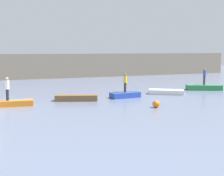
{
  "coord_description": "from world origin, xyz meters",
  "views": [
    {
      "loc": [
        1.23,
        -21.7,
        4.26
      ],
      "look_at": [
        10.68,
        2.6,
        0.92
      ],
      "focal_mm": 48.08,
      "sensor_mm": 36.0,
      "label": 1
    }
  ],
  "objects_px": {
    "rowboat_white": "(166,92)",
    "person_yellow_shirt": "(125,82)",
    "rowboat_brown": "(76,98)",
    "mooring_buoy": "(156,104)",
    "person_blue_shirt": "(204,76)",
    "person_white_shirt": "(7,87)",
    "rowboat_blue": "(125,95)",
    "rowboat_orange": "(8,103)",
    "rowboat_green": "(204,87)"
  },
  "relations": [
    {
      "from": "person_yellow_shirt",
      "to": "rowboat_white",
      "type": "bearing_deg",
      "value": 6.6
    },
    {
      "from": "rowboat_brown",
      "to": "person_white_shirt",
      "type": "height_order",
      "value": "person_white_shirt"
    },
    {
      "from": "person_blue_shirt",
      "to": "rowboat_green",
      "type": "bearing_deg",
      "value": 0.0
    },
    {
      "from": "rowboat_orange",
      "to": "mooring_buoy",
      "type": "xyz_separation_m",
      "value": [
        10.22,
        -4.51,
        0.05
      ]
    },
    {
      "from": "person_white_shirt",
      "to": "mooring_buoy",
      "type": "xyz_separation_m",
      "value": [
        10.22,
        -4.51,
        -1.16
      ]
    },
    {
      "from": "rowboat_blue",
      "to": "person_blue_shirt",
      "type": "relative_size",
      "value": 1.52
    },
    {
      "from": "rowboat_white",
      "to": "person_yellow_shirt",
      "type": "bearing_deg",
      "value": -140.64
    },
    {
      "from": "person_yellow_shirt",
      "to": "mooring_buoy",
      "type": "bearing_deg",
      "value": -86.99
    },
    {
      "from": "mooring_buoy",
      "to": "person_white_shirt",
      "type": "bearing_deg",
      "value": 156.22
    },
    {
      "from": "person_white_shirt",
      "to": "rowboat_green",
      "type": "bearing_deg",
      "value": 6.59
    },
    {
      "from": "rowboat_blue",
      "to": "mooring_buoy",
      "type": "distance_m",
      "value": 5.1
    },
    {
      "from": "rowboat_blue",
      "to": "mooring_buoy",
      "type": "bearing_deg",
      "value": -91.32
    },
    {
      "from": "rowboat_brown",
      "to": "person_white_shirt",
      "type": "bearing_deg",
      "value": -154.94
    },
    {
      "from": "rowboat_brown",
      "to": "rowboat_blue",
      "type": "distance_m",
      "value": 4.46
    },
    {
      "from": "rowboat_orange",
      "to": "person_yellow_shirt",
      "type": "relative_size",
      "value": 2.2
    },
    {
      "from": "person_white_shirt",
      "to": "person_blue_shirt",
      "type": "bearing_deg",
      "value": 6.59
    },
    {
      "from": "rowboat_brown",
      "to": "person_blue_shirt",
      "type": "xyz_separation_m",
      "value": [
        14.4,
        1.69,
        1.26
      ]
    },
    {
      "from": "rowboat_brown",
      "to": "rowboat_green",
      "type": "height_order",
      "value": "rowboat_green"
    },
    {
      "from": "person_yellow_shirt",
      "to": "person_white_shirt",
      "type": "height_order",
      "value": "person_white_shirt"
    },
    {
      "from": "rowboat_blue",
      "to": "rowboat_white",
      "type": "relative_size",
      "value": 0.8
    },
    {
      "from": "rowboat_brown",
      "to": "rowboat_green",
      "type": "xyz_separation_m",
      "value": [
        14.4,
        1.69,
        0.02
      ]
    },
    {
      "from": "rowboat_brown",
      "to": "rowboat_white",
      "type": "distance_m",
      "value": 9.04
    },
    {
      "from": "rowboat_blue",
      "to": "rowboat_green",
      "type": "relative_size",
      "value": 0.72
    },
    {
      "from": "rowboat_orange",
      "to": "person_blue_shirt",
      "type": "height_order",
      "value": "person_blue_shirt"
    },
    {
      "from": "person_blue_shirt",
      "to": "person_yellow_shirt",
      "type": "distance_m",
      "value": 10.09
    },
    {
      "from": "rowboat_brown",
      "to": "rowboat_orange",
      "type": "bearing_deg",
      "value": -154.94
    },
    {
      "from": "rowboat_white",
      "to": "person_blue_shirt",
      "type": "relative_size",
      "value": 1.9
    },
    {
      "from": "rowboat_orange",
      "to": "rowboat_blue",
      "type": "bearing_deg",
      "value": 9.23
    },
    {
      "from": "rowboat_orange",
      "to": "person_blue_shirt",
      "type": "distance_m",
      "value": 20.07
    },
    {
      "from": "rowboat_orange",
      "to": "person_yellow_shirt",
      "type": "distance_m",
      "value": 10.05
    },
    {
      "from": "rowboat_white",
      "to": "person_white_shirt",
      "type": "height_order",
      "value": "person_white_shirt"
    },
    {
      "from": "rowboat_blue",
      "to": "person_yellow_shirt",
      "type": "bearing_deg",
      "value": 175.67
    },
    {
      "from": "rowboat_brown",
      "to": "rowboat_blue",
      "type": "relative_size",
      "value": 1.33
    },
    {
      "from": "person_white_shirt",
      "to": "mooring_buoy",
      "type": "height_order",
      "value": "person_white_shirt"
    },
    {
      "from": "rowboat_brown",
      "to": "person_white_shirt",
      "type": "distance_m",
      "value": 5.65
    },
    {
      "from": "rowboat_brown",
      "to": "mooring_buoy",
      "type": "height_order",
      "value": "mooring_buoy"
    },
    {
      "from": "person_white_shirt",
      "to": "mooring_buoy",
      "type": "bearing_deg",
      "value": -23.78
    },
    {
      "from": "rowboat_brown",
      "to": "rowboat_white",
      "type": "relative_size",
      "value": 1.06
    },
    {
      "from": "rowboat_brown",
      "to": "person_yellow_shirt",
      "type": "height_order",
      "value": "person_yellow_shirt"
    },
    {
      "from": "rowboat_white",
      "to": "rowboat_green",
      "type": "distance_m",
      "value": 5.51
    },
    {
      "from": "rowboat_orange",
      "to": "person_white_shirt",
      "type": "bearing_deg",
      "value": 95.87
    },
    {
      "from": "rowboat_blue",
      "to": "rowboat_green",
      "type": "height_order",
      "value": "rowboat_green"
    },
    {
      "from": "rowboat_orange",
      "to": "mooring_buoy",
      "type": "bearing_deg",
      "value": -17.91
    },
    {
      "from": "rowboat_brown",
      "to": "rowboat_white",
      "type": "bearing_deg",
      "value": 22.01
    },
    {
      "from": "rowboat_white",
      "to": "person_white_shirt",
      "type": "relative_size",
      "value": 1.87
    },
    {
      "from": "rowboat_white",
      "to": "rowboat_blue",
      "type": "bearing_deg",
      "value": -140.64
    },
    {
      "from": "rowboat_brown",
      "to": "person_blue_shirt",
      "type": "distance_m",
      "value": 14.56
    },
    {
      "from": "rowboat_brown",
      "to": "mooring_buoy",
      "type": "bearing_deg",
      "value": -28.41
    },
    {
      "from": "rowboat_blue",
      "to": "mooring_buoy",
      "type": "xyz_separation_m",
      "value": [
        0.27,
        -5.09,
        0.03
      ]
    },
    {
      "from": "person_yellow_shirt",
      "to": "rowboat_green",
      "type": "bearing_deg",
      "value": 9.77
    }
  ]
}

